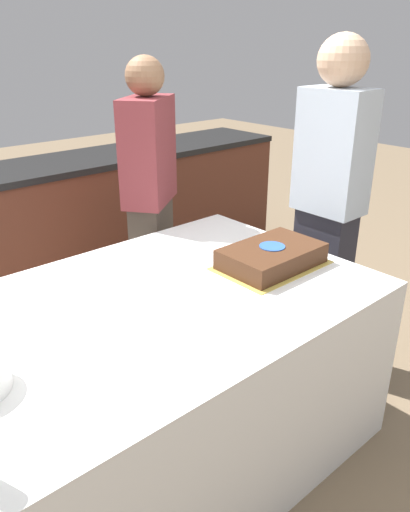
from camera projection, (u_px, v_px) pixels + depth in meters
ground_plane at (154, 456)px, 2.13m from camera, size 14.00×14.00×0.00m
dining_table at (150, 385)px, 1.98m from camera, size 1.76×1.12×0.75m
cake at (272, 256)px, 2.11m from camera, size 0.46×0.31×0.09m
side_plate_near_cake at (221, 248)px, 2.29m from camera, size 0.19×0.19×0.00m
person_cutting_cake at (151, 205)px, 2.70m from camera, size 0.42×0.38×1.57m
person_seated_right at (328, 205)px, 2.44m from camera, size 0.23×0.32×1.67m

